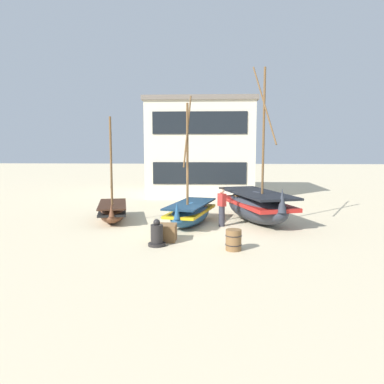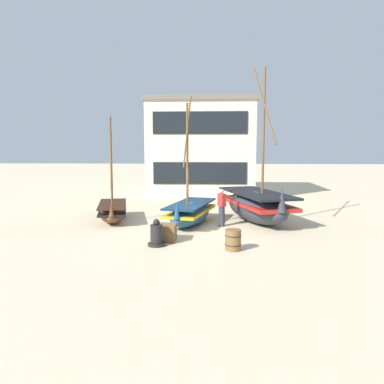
{
  "view_description": "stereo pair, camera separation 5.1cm",
  "coord_description": "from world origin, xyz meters",
  "px_view_note": "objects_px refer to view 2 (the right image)",
  "views": [
    {
      "loc": [
        0.86,
        -15.74,
        3.42
      ],
      "look_at": [
        0.0,
        1.0,
        1.4
      ],
      "focal_mm": 35.39,
      "sensor_mm": 36.0,
      "label": 1
    },
    {
      "loc": [
        0.91,
        -15.73,
        3.42
      ],
      "look_at": [
        0.0,
        1.0,
        1.4
      ],
      "focal_mm": 35.39,
      "sensor_mm": 36.0,
      "label": 2
    }
  ],
  "objects_px": {
    "capstan_winch": "(157,235)",
    "wooden_barrel": "(233,240)",
    "fishing_boat_near_left": "(113,211)",
    "fishing_boat_centre_large": "(256,205)",
    "cargo_crate": "(166,233)",
    "harbor_building_main": "(201,148)",
    "fishing_boat_far_right": "(191,212)",
    "fisherman_by_hull": "(222,207)"
  },
  "relations": [
    {
      "from": "wooden_barrel",
      "to": "fisherman_by_hull",
      "type": "bearing_deg",
      "value": 94.35
    },
    {
      "from": "fishing_boat_centre_large",
      "to": "capstan_winch",
      "type": "xyz_separation_m",
      "value": [
        -3.92,
        -4.47,
        -0.39
      ]
    },
    {
      "from": "fishing_boat_centre_large",
      "to": "harbor_building_main",
      "type": "xyz_separation_m",
      "value": [
        -2.81,
        10.09,
        2.56
      ]
    },
    {
      "from": "fishing_boat_centre_large",
      "to": "harbor_building_main",
      "type": "bearing_deg",
      "value": 105.54
    },
    {
      "from": "capstan_winch",
      "to": "fishing_boat_near_left",
      "type": "bearing_deg",
      "value": 121.88
    },
    {
      "from": "fishing_boat_far_right",
      "to": "wooden_barrel",
      "type": "height_order",
      "value": "fishing_boat_far_right"
    },
    {
      "from": "fishing_boat_centre_large",
      "to": "harbor_building_main",
      "type": "relative_size",
      "value": 0.95
    },
    {
      "from": "capstan_winch",
      "to": "cargo_crate",
      "type": "distance_m",
      "value": 0.74
    },
    {
      "from": "capstan_winch",
      "to": "wooden_barrel",
      "type": "xyz_separation_m",
      "value": [
        2.62,
        -0.44,
        -0.02
      ]
    },
    {
      "from": "fishing_boat_centre_large",
      "to": "cargo_crate",
      "type": "height_order",
      "value": "fishing_boat_centre_large"
    },
    {
      "from": "cargo_crate",
      "to": "fisherman_by_hull",
      "type": "bearing_deg",
      "value": 51.9
    },
    {
      "from": "fishing_boat_centre_large",
      "to": "cargo_crate",
      "type": "relative_size",
      "value": 9.52
    },
    {
      "from": "fisherman_by_hull",
      "to": "wooden_barrel",
      "type": "xyz_separation_m",
      "value": [
        0.29,
        -3.8,
        -0.48
      ]
    },
    {
      "from": "capstan_winch",
      "to": "harbor_building_main",
      "type": "distance_m",
      "value": 14.9
    },
    {
      "from": "fishing_boat_far_right",
      "to": "capstan_winch",
      "type": "bearing_deg",
      "value": -104.86
    },
    {
      "from": "capstan_winch",
      "to": "cargo_crate",
      "type": "height_order",
      "value": "capstan_winch"
    },
    {
      "from": "fishing_boat_far_right",
      "to": "harbor_building_main",
      "type": "xyz_separation_m",
      "value": [
        0.14,
        10.91,
        2.77
      ]
    },
    {
      "from": "fishing_boat_centre_large",
      "to": "wooden_barrel",
      "type": "distance_m",
      "value": 5.09
    },
    {
      "from": "fishing_boat_far_right",
      "to": "fisherman_by_hull",
      "type": "xyz_separation_m",
      "value": [
        1.36,
        -0.28,
        0.28
      ]
    },
    {
      "from": "cargo_crate",
      "to": "wooden_barrel",
      "type": "bearing_deg",
      "value": -25.41
    },
    {
      "from": "fishing_boat_near_left",
      "to": "harbor_building_main",
      "type": "distance_m",
      "value": 11.3
    },
    {
      "from": "fisherman_by_hull",
      "to": "harbor_building_main",
      "type": "relative_size",
      "value": 0.23
    },
    {
      "from": "cargo_crate",
      "to": "fishing_boat_near_left",
      "type": "bearing_deg",
      "value": 128.87
    },
    {
      "from": "fishing_boat_centre_large",
      "to": "capstan_winch",
      "type": "bearing_deg",
      "value": -131.25
    },
    {
      "from": "fishing_boat_centre_large",
      "to": "cargo_crate",
      "type": "bearing_deg",
      "value": -134.36
    },
    {
      "from": "harbor_building_main",
      "to": "fishing_boat_far_right",
      "type": "bearing_deg",
      "value": -90.76
    },
    {
      "from": "fishing_boat_near_left",
      "to": "wooden_barrel",
      "type": "relative_size",
      "value": 6.75
    },
    {
      "from": "fisherman_by_hull",
      "to": "harbor_building_main",
      "type": "height_order",
      "value": "harbor_building_main"
    },
    {
      "from": "capstan_winch",
      "to": "harbor_building_main",
      "type": "relative_size",
      "value": 0.13
    },
    {
      "from": "capstan_winch",
      "to": "cargo_crate",
      "type": "xyz_separation_m",
      "value": [
        0.23,
        0.7,
        -0.06
      ]
    },
    {
      "from": "cargo_crate",
      "to": "harbor_building_main",
      "type": "bearing_deg",
      "value": 86.36
    },
    {
      "from": "fishing_boat_far_right",
      "to": "fisherman_by_hull",
      "type": "bearing_deg",
      "value": -11.71
    },
    {
      "from": "fishing_boat_near_left",
      "to": "capstan_winch",
      "type": "distance_m",
      "value": 5.08
    },
    {
      "from": "fishing_boat_near_left",
      "to": "fishing_boat_centre_large",
      "type": "distance_m",
      "value": 6.61
    },
    {
      "from": "fishing_boat_centre_large",
      "to": "wooden_barrel",
      "type": "bearing_deg",
      "value": -104.88
    },
    {
      "from": "fishing_boat_near_left",
      "to": "cargo_crate",
      "type": "height_order",
      "value": "fishing_boat_near_left"
    },
    {
      "from": "capstan_winch",
      "to": "harbor_building_main",
      "type": "xyz_separation_m",
      "value": [
        1.11,
        14.56,
        2.95
      ]
    },
    {
      "from": "fishing_boat_near_left",
      "to": "fisherman_by_hull",
      "type": "bearing_deg",
      "value": -10.64
    },
    {
      "from": "fisherman_by_hull",
      "to": "harbor_building_main",
      "type": "bearing_deg",
      "value": 96.19
    },
    {
      "from": "fisherman_by_hull",
      "to": "harbor_building_main",
      "type": "distance_m",
      "value": 11.53
    },
    {
      "from": "fishing_boat_centre_large",
      "to": "cargo_crate",
      "type": "xyz_separation_m",
      "value": [
        -3.69,
        -3.77,
        -0.46
      ]
    },
    {
      "from": "capstan_winch",
      "to": "wooden_barrel",
      "type": "bearing_deg",
      "value": -9.46
    }
  ]
}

